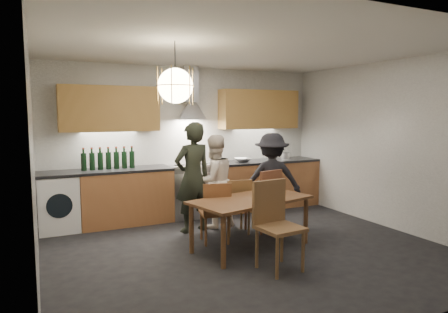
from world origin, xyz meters
name	(u,v)px	position (x,y,z in m)	size (l,w,h in m)	color
ground	(247,249)	(0.00, 0.00, 0.00)	(5.00, 5.00, 0.00)	black
room_shell	(248,120)	(0.00, 0.00, 1.71)	(5.02, 4.52, 2.61)	silver
counter_run	(195,190)	(0.02, 1.95, 0.45)	(5.00, 0.62, 0.90)	#BC7A48
range_stove	(194,190)	(0.00, 1.94, 0.44)	(0.90, 0.60, 0.92)	silver
wall_fixtures	(191,108)	(0.00, 2.07, 1.87)	(4.30, 0.54, 1.10)	tan
pendant_lamp	(175,86)	(-1.00, -0.10, 2.10)	(0.43, 0.43, 0.70)	black
dining_table	(251,204)	(0.06, 0.02, 0.59)	(1.73, 1.14, 0.67)	brown
chair_back_left	(216,209)	(-0.29, 0.37, 0.49)	(0.45, 0.45, 0.86)	brown
chair_back_mid	(237,203)	(0.17, 0.62, 0.47)	(0.42, 0.42, 0.83)	brown
chair_back_right	(266,196)	(0.63, 0.57, 0.54)	(0.51, 0.51, 0.95)	brown
chair_front	(275,219)	(-0.02, -0.69, 0.58)	(0.50, 0.50, 1.01)	brown
person_left	(193,177)	(-0.36, 1.06, 0.83)	(0.61, 0.40, 1.66)	black
person_mid	(214,181)	(0.03, 1.15, 0.73)	(0.71, 0.55, 1.46)	silver
person_right	(272,179)	(0.93, 0.90, 0.74)	(0.95, 0.55, 1.47)	black
mixing_bowl	(243,160)	(0.94, 1.90, 0.94)	(0.31, 0.31, 0.08)	silver
stock_pot	(285,156)	(1.94, 2.00, 0.96)	(0.17, 0.17, 0.12)	silver
wine_bottles	(108,158)	(-1.43, 2.00, 1.08)	(0.83, 0.08, 0.35)	black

